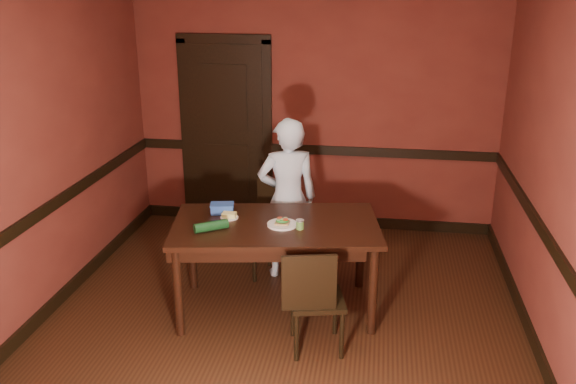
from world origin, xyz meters
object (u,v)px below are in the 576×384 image
(person, at_px, (288,199))
(food_tub, at_px, (222,208))
(dining_table, at_px, (276,267))
(chair_far, at_px, (279,233))
(sandwich_plate, at_px, (282,223))
(chair_near, at_px, (317,297))
(sauce_jar, at_px, (300,224))
(cheese_saucer, at_px, (229,216))

(person, bearing_deg, food_tub, 28.55)
(dining_table, distance_m, chair_far, 0.61)
(chair_far, bearing_deg, food_tub, -121.78)
(sandwich_plate, distance_m, food_tub, 0.59)
(chair_near, relative_size, sauce_jar, 10.92)
(sandwich_plate, relative_size, cheese_saucer, 1.63)
(chair_far, distance_m, sandwich_plate, 0.74)
(chair_near, bearing_deg, sandwich_plate, -68.10)
(person, bearing_deg, sauce_jar, 88.13)
(chair_far, distance_m, chair_near, 1.23)
(person, bearing_deg, dining_table, 72.59)
(chair_near, height_order, sauce_jar, sauce_jar)
(dining_table, xyz_separation_m, chair_far, (-0.07, 0.60, 0.06))
(chair_far, distance_m, food_tub, 0.72)
(dining_table, relative_size, chair_near, 1.98)
(person, relative_size, cheese_saucer, 10.07)
(cheese_saucer, bearing_deg, chair_far, 58.25)
(chair_near, xyz_separation_m, person, (-0.41, 1.21, 0.34))
(chair_far, xyz_separation_m, food_tub, (-0.43, -0.44, 0.38))
(dining_table, distance_m, food_tub, 0.68)
(sauce_jar, bearing_deg, food_tub, 160.69)
(person, distance_m, sandwich_plate, 0.72)
(sandwich_plate, bearing_deg, person, 95.40)
(food_tub, bearing_deg, person, 35.41)
(dining_table, height_order, food_tub, food_tub)
(person, bearing_deg, chair_far, 32.04)
(sandwich_plate, xyz_separation_m, food_tub, (-0.56, 0.20, 0.03))
(dining_table, xyz_separation_m, food_tub, (-0.50, 0.16, 0.44))
(chair_near, height_order, sandwich_plate, sandwich_plate)
(chair_far, relative_size, chair_near, 1.06)
(chair_far, distance_m, sauce_jar, 0.84)
(chair_far, height_order, sandwich_plate, chair_far)
(dining_table, xyz_separation_m, sandwich_plate, (0.06, -0.04, 0.42))
(dining_table, height_order, cheese_saucer, cheese_saucer)
(chair_near, height_order, cheese_saucer, chair_near)
(chair_near, distance_m, sandwich_plate, 0.71)
(cheese_saucer, bearing_deg, person, 57.12)
(chair_far, relative_size, cheese_saucer, 5.97)
(chair_far, distance_m, cheese_saucer, 0.73)
(food_tub, bearing_deg, cheese_saucer, -60.87)
(cheese_saucer, bearing_deg, sandwich_plate, -11.25)
(person, xyz_separation_m, sauce_jar, (0.22, -0.77, 0.07))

